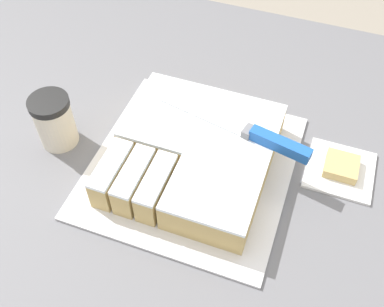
{
  "coord_description": "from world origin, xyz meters",
  "views": [
    {
      "loc": [
        0.26,
        -0.51,
        1.63
      ],
      "look_at": [
        0.08,
        -0.01,
        0.98
      ],
      "focal_mm": 42.0,
      "sensor_mm": 36.0,
      "label": 1
    }
  ],
  "objects_px": {
    "cake": "(194,153)",
    "coffee_cup": "(54,121)",
    "knife": "(263,137)",
    "cake_board": "(192,165)",
    "brownie": "(341,166)"
  },
  "relations": [
    {
      "from": "cake_board",
      "to": "coffee_cup",
      "type": "xyz_separation_m",
      "value": [
        -0.27,
        -0.03,
        0.05
      ]
    },
    {
      "from": "cake",
      "to": "knife",
      "type": "height_order",
      "value": "knife"
    },
    {
      "from": "knife",
      "to": "cake_board",
      "type": "bearing_deg",
      "value": 33.31
    },
    {
      "from": "cake",
      "to": "coffee_cup",
      "type": "height_order",
      "value": "coffee_cup"
    },
    {
      "from": "knife",
      "to": "coffee_cup",
      "type": "relative_size",
      "value": 2.72
    },
    {
      "from": "knife",
      "to": "cake",
      "type": "bearing_deg",
      "value": 32.31
    },
    {
      "from": "cake_board",
      "to": "coffee_cup",
      "type": "height_order",
      "value": "coffee_cup"
    },
    {
      "from": "cake_board",
      "to": "knife",
      "type": "height_order",
      "value": "knife"
    },
    {
      "from": "cake_board",
      "to": "coffee_cup",
      "type": "relative_size",
      "value": 3.52
    },
    {
      "from": "cake",
      "to": "coffee_cup",
      "type": "relative_size",
      "value": 2.74
    },
    {
      "from": "knife",
      "to": "coffee_cup",
      "type": "height_order",
      "value": "coffee_cup"
    },
    {
      "from": "cake_board",
      "to": "brownie",
      "type": "bearing_deg",
      "value": 17.7
    },
    {
      "from": "cake_board",
      "to": "brownie",
      "type": "distance_m",
      "value": 0.28
    },
    {
      "from": "cake",
      "to": "knife",
      "type": "bearing_deg",
      "value": 20.44
    },
    {
      "from": "cake",
      "to": "knife",
      "type": "xyz_separation_m",
      "value": [
        0.12,
        0.04,
        0.04
      ]
    }
  ]
}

